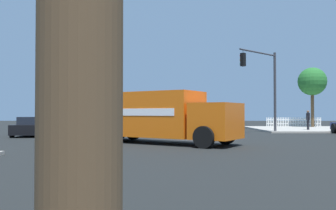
# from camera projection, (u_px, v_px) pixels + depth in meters

# --- Properties ---
(ground_plane) EXTENTS (100.00, 100.00, 0.00)m
(ground_plane) POSITION_uv_depth(u_px,v_px,m) (184.00, 140.00, 20.47)
(ground_plane) COLOR black
(sidewalk_corner_near) EXTENTS (10.78, 10.78, 0.14)m
(sidewalk_corner_near) POSITION_uv_depth(u_px,v_px,m) (313.00, 129.00, 32.86)
(sidewalk_corner_near) COLOR #9E998E
(sidewalk_corner_near) RESTS_ON ground
(delivery_truck) EXTENTS (8.53, 6.66, 2.67)m
(delivery_truck) POSITION_uv_depth(u_px,v_px,m) (154.00, 116.00, 18.70)
(delivery_truck) COLOR orange
(delivery_truck) RESTS_ON ground
(traffic_light_primary) EXTENTS (2.67, 3.32, 6.15)m
(traffic_light_primary) POSITION_uv_depth(u_px,v_px,m) (95.00, 82.00, 27.70)
(traffic_light_primary) COLOR #38383D
(traffic_light_primary) RESTS_ON ground
(traffic_light_secondary) EXTENTS (3.49, 3.13, 6.25)m
(traffic_light_secondary) POSITION_uv_depth(u_px,v_px,m) (265.00, 78.00, 27.25)
(traffic_light_secondary) COLOR #38383D
(traffic_light_secondary) RESTS_ON sidewalk_corner_near
(sedan_black) EXTENTS (2.25, 4.40, 1.31)m
(sedan_black) POSITION_uv_depth(u_px,v_px,m) (34.00, 127.00, 24.32)
(sedan_black) COLOR black
(sedan_black) RESTS_ON ground
(pedestrian_crossing) EXTENTS (0.23, 0.53, 1.65)m
(pedestrian_crossing) POSITION_uv_depth(u_px,v_px,m) (308.00, 119.00, 30.22)
(pedestrian_crossing) COLOR black
(pedestrian_crossing) RESTS_ON sidewalk_corner_near
(picket_fence_run) EXTENTS (5.86, 0.05, 0.95)m
(picket_fence_run) POSITION_uv_depth(u_px,v_px,m) (294.00, 122.00, 38.02)
(picket_fence_run) COLOR white
(picket_fence_run) RESTS_ON sidewalk_corner_near
(shade_tree_near) EXTENTS (2.88, 2.88, 6.12)m
(shade_tree_near) POSITION_uv_depth(u_px,v_px,m) (312.00, 82.00, 36.53)
(shade_tree_near) COLOR brown
(shade_tree_near) RESTS_ON sidewalk_corner_near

